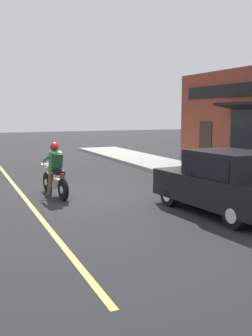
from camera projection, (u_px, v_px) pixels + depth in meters
ground_plane at (86, 195)px, 11.95m from camera, size 80.00×80.00×0.00m
sidewalk_curb at (182, 170)px, 16.70m from camera, size 2.60×22.00×0.14m
lane_stripe at (12, 183)px, 13.97m from camera, size 0.12×19.80×0.01m
storefront_building at (251, 123)px, 14.82m from camera, size 1.25×9.34×4.20m
motorcycle_with_rider at (55, 174)px, 11.70m from camera, size 0.61×2.02×1.62m
car_hatchback at (223, 183)px, 9.68m from camera, size 1.99×3.92×1.57m
fire_hydrant at (210, 159)px, 16.15m from camera, size 0.36×0.24×0.88m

